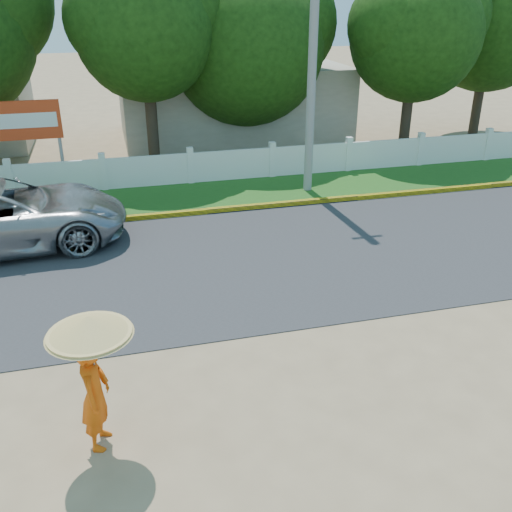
# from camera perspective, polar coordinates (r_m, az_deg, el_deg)

# --- Properties ---
(ground) EXTENTS (120.00, 120.00, 0.00)m
(ground) POSITION_cam_1_polar(r_m,az_deg,el_deg) (10.80, 2.72, -10.67)
(ground) COLOR #9E8460
(ground) RESTS_ON ground
(road) EXTENTS (60.00, 7.00, 0.02)m
(road) POSITION_cam_1_polar(r_m,az_deg,el_deg) (14.55, -2.48, -0.54)
(road) COLOR #38383A
(road) RESTS_ON ground
(grass_verge) EXTENTS (60.00, 3.50, 0.03)m
(grass_verge) POSITION_cam_1_polar(r_m,az_deg,el_deg) (19.34, -5.83, 6.02)
(grass_verge) COLOR #2D601E
(grass_verge) RESTS_ON ground
(curb) EXTENTS (40.00, 0.18, 0.16)m
(curb) POSITION_cam_1_polar(r_m,az_deg,el_deg) (17.74, -4.94, 4.49)
(curb) COLOR yellow
(curb) RESTS_ON ground
(fence) EXTENTS (40.00, 0.10, 1.10)m
(fence) POSITION_cam_1_polar(r_m,az_deg,el_deg) (20.55, -6.55, 8.71)
(fence) COLOR silver
(fence) RESTS_ON ground
(building_near) EXTENTS (10.00, 6.00, 3.20)m
(building_near) POSITION_cam_1_polar(r_m,az_deg,el_deg) (27.35, -2.45, 15.23)
(building_near) COLOR #B7AD99
(building_near) RESTS_ON ground
(utility_pole) EXTENTS (0.28, 0.28, 9.04)m
(utility_pole) POSITION_cam_1_polar(r_m,az_deg,el_deg) (18.97, 5.70, 19.62)
(utility_pole) COLOR gray
(utility_pole) RESTS_ON ground
(monk_with_parasol) EXTENTS (1.23, 1.23, 2.24)m
(monk_with_parasol) POSITION_cam_1_polar(r_m,az_deg,el_deg) (8.62, -16.08, -10.30)
(monk_with_parasol) COLOR #D8510B
(monk_with_parasol) RESTS_ON ground
(billboard) EXTENTS (2.50, 0.13, 2.95)m
(billboard) POSITION_cam_1_polar(r_m,az_deg,el_deg) (21.23, -22.27, 12.01)
(billboard) COLOR gray
(billboard) RESTS_ON ground
(tree_row) EXTENTS (34.54, 7.51, 8.51)m
(tree_row) POSITION_cam_1_polar(r_m,az_deg,el_deg) (23.29, -5.64, 21.26)
(tree_row) COLOR #473828
(tree_row) RESTS_ON ground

